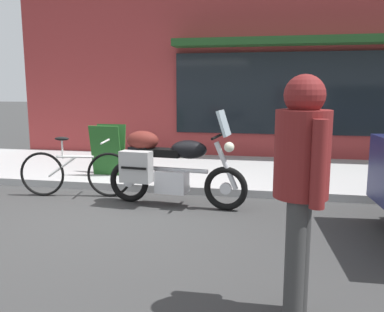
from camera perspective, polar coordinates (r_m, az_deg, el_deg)
ground_plane at (r=5.64m, az=-11.23°, el=-8.03°), size 80.00×80.00×0.00m
touring_motorcycle at (r=5.82m, az=-3.67°, el=-1.24°), size 2.08×0.62×1.39m
parked_bicycle at (r=6.60m, az=-15.96°, el=-2.23°), size 1.74×0.48×0.94m
pedestrian_walking at (r=2.93m, az=15.04°, el=-1.84°), size 0.50×0.52×1.77m
sandwich_board_sign at (r=7.52m, az=-11.61°, el=0.85°), size 0.55×0.41×0.90m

